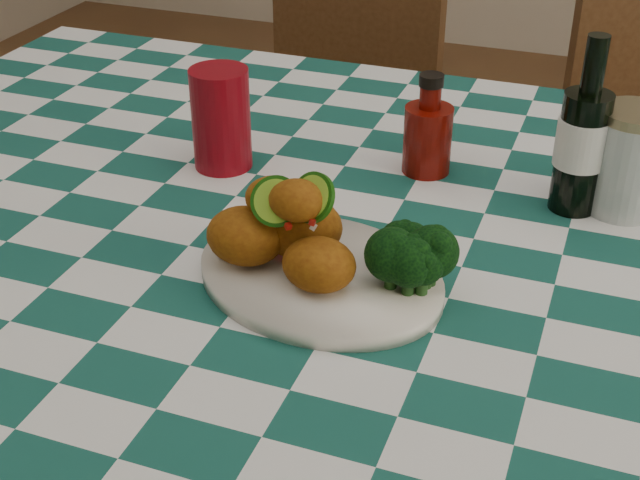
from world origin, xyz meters
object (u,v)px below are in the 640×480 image
at_px(beer_bottle, 585,126).
at_px(wooden_chair_left, 319,184).
at_px(red_tumbler, 221,119).
at_px(ketchup_bottle, 428,124).
at_px(mason_jar, 629,161).
at_px(dining_table, 379,460).
at_px(plate, 320,276).
at_px(fried_chicken_pile, 301,224).

relative_size(beer_bottle, wooden_chair_left, 0.26).
height_order(red_tumbler, ketchup_bottle, same).
bearing_deg(ketchup_bottle, mason_jar, -4.16).
bearing_deg(dining_table, red_tumbler, 163.73).
relative_size(plate, fried_chicken_pile, 1.73).
bearing_deg(red_tumbler, wooden_chair_left, 98.71).
relative_size(fried_chicken_pile, red_tumbler, 1.19).
height_order(ketchup_bottle, wooden_chair_left, ketchup_bottle).
bearing_deg(fried_chicken_pile, plate, 0.00).
bearing_deg(beer_bottle, fried_chicken_pile, -133.82).
xyz_separation_m(plate, red_tumbler, (-0.22, 0.23, 0.06)).
relative_size(red_tumbler, ketchup_bottle, 1.01).
bearing_deg(mason_jar, dining_table, -152.22).
xyz_separation_m(plate, beer_bottle, (0.24, 0.27, 0.10)).
xyz_separation_m(dining_table, wooden_chair_left, (-0.36, 0.71, 0.04)).
bearing_deg(red_tumbler, plate, -45.37).
bearing_deg(red_tumbler, ketchup_bottle, 16.82).
xyz_separation_m(red_tumbler, ketchup_bottle, (0.26, 0.08, -0.00)).
bearing_deg(dining_table, mason_jar, 27.78).
height_order(dining_table, wooden_chair_left, wooden_chair_left).
bearing_deg(plate, dining_table, 76.99).
height_order(dining_table, mason_jar, mason_jar).
height_order(fried_chicken_pile, mason_jar, mason_jar).
relative_size(ketchup_bottle, wooden_chair_left, 0.16).
bearing_deg(mason_jar, wooden_chair_left, 136.74).
xyz_separation_m(plate, fried_chicken_pile, (-0.02, 0.00, 0.06)).
distance_m(dining_table, plate, 0.43).
xyz_separation_m(dining_table, red_tumbler, (-0.26, 0.08, 0.46)).
height_order(plate, beer_bottle, beer_bottle).
bearing_deg(mason_jar, ketchup_bottle, 175.84).
distance_m(fried_chicken_pile, mason_jar, 0.43).
xyz_separation_m(red_tumbler, wooden_chair_left, (-0.10, 0.64, -0.43)).
bearing_deg(wooden_chair_left, ketchup_bottle, -50.48).
bearing_deg(wooden_chair_left, fried_chicken_pile, -64.16).
distance_m(dining_table, mason_jar, 0.54).
bearing_deg(wooden_chair_left, plate, -62.89).
height_order(red_tumbler, wooden_chair_left, red_tumbler).
distance_m(plate, beer_bottle, 0.37).
height_order(dining_table, fried_chicken_pile, fried_chicken_pile).
bearing_deg(mason_jar, fried_chicken_pile, -137.66).
bearing_deg(mason_jar, red_tumbler, -173.28).
height_order(dining_table, red_tumbler, red_tumbler).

